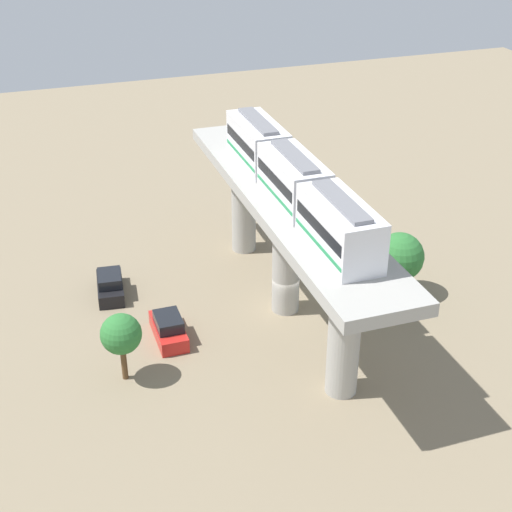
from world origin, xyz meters
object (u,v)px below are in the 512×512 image
object	(u,v)px
tree_near_viaduct	(121,335)
tree_mid_lot	(400,257)
parked_car_black	(110,285)
parked_car_red	(169,329)
train	(294,180)

from	to	relation	value
tree_near_viaduct	tree_mid_lot	bearing A→B (deg)	-170.58
parked_car_black	tree_mid_lot	xyz separation A→B (m)	(-19.62, 6.60, 2.32)
parked_car_red	tree_near_viaduct	world-z (taller)	tree_near_viaduct
train	tree_mid_lot	distance (m)	11.00
parked_car_black	parked_car_red	xyz separation A→B (m)	(-2.77, 6.70, 0.00)
parked_car_black	tree_near_viaduct	xyz separation A→B (m)	(0.71, 9.97, 2.49)
train	parked_car_black	bearing A→B (deg)	-31.34
parked_car_red	tree_near_viaduct	distance (m)	5.38
train	parked_car_black	xyz separation A→B (m)	(11.29, -6.88, -9.50)
parked_car_black	tree_near_viaduct	world-z (taller)	tree_near_viaduct
tree_mid_lot	parked_car_red	bearing A→B (deg)	0.37
tree_near_viaduct	parked_car_red	bearing A→B (deg)	-136.83
train	parked_car_red	distance (m)	12.76
tree_mid_lot	tree_near_viaduct	bearing A→B (deg)	9.42
parked_car_red	tree_mid_lot	world-z (taller)	tree_mid_lot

